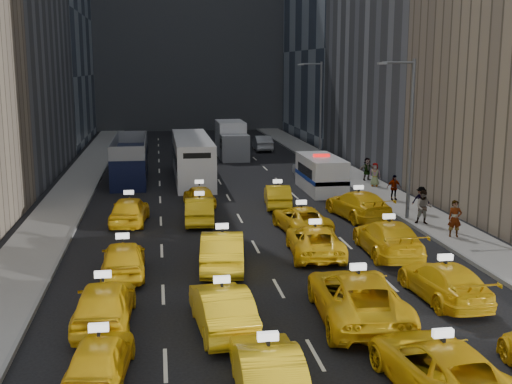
% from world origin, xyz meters
% --- Properties ---
extents(ground, '(160.00, 160.00, 0.00)m').
position_xyz_m(ground, '(0.00, 0.00, 0.00)').
color(ground, black).
rests_on(ground, ground).
extents(sidewalk_west, '(3.00, 90.00, 0.15)m').
position_xyz_m(sidewalk_west, '(-10.50, 25.00, 0.07)').
color(sidewalk_west, gray).
rests_on(sidewalk_west, ground).
extents(sidewalk_east, '(3.00, 90.00, 0.15)m').
position_xyz_m(sidewalk_east, '(10.50, 25.00, 0.07)').
color(sidewalk_east, gray).
rests_on(sidewalk_east, ground).
extents(curb_west, '(0.15, 90.00, 0.18)m').
position_xyz_m(curb_west, '(-9.05, 25.00, 0.09)').
color(curb_west, slate).
rests_on(curb_west, ground).
extents(curb_east, '(0.15, 90.00, 0.18)m').
position_xyz_m(curb_east, '(9.05, 25.00, 0.09)').
color(curb_east, slate).
rests_on(curb_east, ground).
extents(streetlight_near, '(2.15, 0.22, 9.00)m').
position_xyz_m(streetlight_near, '(9.18, 12.00, 4.92)').
color(streetlight_near, '#595B60').
rests_on(streetlight_near, ground).
extents(streetlight_far, '(2.15, 0.22, 9.00)m').
position_xyz_m(streetlight_far, '(9.18, 32.00, 4.92)').
color(streetlight_far, '#595B60').
rests_on(streetlight_far, ground).
extents(taxi_0, '(1.95, 4.03, 1.32)m').
position_xyz_m(taxi_0, '(-6.29, -4.62, 0.66)').
color(taxi_0, yellow).
rests_on(taxi_0, ground).
extents(taxi_1, '(1.71, 4.68, 1.53)m').
position_xyz_m(taxi_1, '(-1.87, -6.37, 0.77)').
color(taxi_1, yellow).
rests_on(taxi_1, ground).
extents(taxi_2, '(2.91, 5.49, 1.47)m').
position_xyz_m(taxi_2, '(2.74, -6.73, 0.74)').
color(taxi_2, yellow).
rests_on(taxi_2, ground).
extents(taxi_4, '(2.06, 4.72, 1.58)m').
position_xyz_m(taxi_4, '(-6.46, -0.74, 0.79)').
color(taxi_4, yellow).
rests_on(taxi_4, ground).
extents(taxi_5, '(2.01, 4.79, 1.54)m').
position_xyz_m(taxi_5, '(-2.60, -1.73, 0.77)').
color(taxi_5, yellow).
rests_on(taxi_5, ground).
extents(taxi_6, '(3.26, 6.23, 1.67)m').
position_xyz_m(taxi_6, '(2.08, -1.51, 0.84)').
color(taxi_6, yellow).
rests_on(taxi_6, ground).
extents(taxi_7, '(2.19, 5.01, 1.43)m').
position_xyz_m(taxi_7, '(5.86, -0.16, 0.72)').
color(taxi_7, yellow).
rests_on(taxi_7, ground).
extents(taxi_8, '(1.86, 4.44, 1.50)m').
position_xyz_m(taxi_8, '(-6.09, 4.48, 0.75)').
color(taxi_8, yellow).
rests_on(taxi_8, ground).
extents(taxi_9, '(2.31, 5.23, 1.67)m').
position_xyz_m(taxi_9, '(-1.93, 4.84, 0.84)').
color(taxi_9, yellow).
rests_on(taxi_9, ground).
extents(taxi_10, '(2.75, 5.18, 1.39)m').
position_xyz_m(taxi_10, '(2.49, 6.19, 0.69)').
color(taxi_10, yellow).
rests_on(taxi_10, ground).
extents(taxi_11, '(2.55, 5.66, 1.61)m').
position_xyz_m(taxi_11, '(5.86, 5.75, 0.80)').
color(taxi_11, yellow).
rests_on(taxi_11, ground).
extents(taxi_12, '(2.31, 4.80, 1.58)m').
position_xyz_m(taxi_12, '(-6.20, 13.53, 0.79)').
color(taxi_12, yellow).
rests_on(taxi_12, ground).
extents(taxi_13, '(1.82, 4.54, 1.47)m').
position_xyz_m(taxi_13, '(-2.35, 13.23, 0.73)').
color(taxi_13, yellow).
rests_on(taxi_13, ground).
extents(taxi_14, '(2.66, 5.03, 1.35)m').
position_xyz_m(taxi_14, '(2.84, 10.60, 0.67)').
color(taxi_14, yellow).
rests_on(taxi_14, ground).
extents(taxi_15, '(2.96, 5.73, 1.59)m').
position_xyz_m(taxi_15, '(6.73, 13.02, 0.79)').
color(taxi_15, yellow).
rests_on(taxi_15, ground).
extents(taxi_16, '(2.07, 4.09, 1.34)m').
position_xyz_m(taxi_16, '(-2.07, 17.64, 0.67)').
color(taxi_16, yellow).
rests_on(taxi_16, ground).
extents(taxi_17, '(1.93, 4.38, 1.40)m').
position_xyz_m(taxi_17, '(2.71, 16.68, 0.70)').
color(taxi_17, yellow).
rests_on(taxi_17, ground).
extents(nypd_van, '(3.21, 6.39, 2.62)m').
position_xyz_m(nypd_van, '(6.65, 21.24, 1.19)').
color(nypd_van, silver).
rests_on(nypd_van, ground).
extents(double_decker, '(3.55, 11.13, 3.18)m').
position_xyz_m(double_decker, '(-6.68, 28.06, 1.58)').
color(double_decker, black).
rests_on(double_decker, ground).
extents(city_bus, '(3.38, 12.91, 3.30)m').
position_xyz_m(city_bus, '(-1.97, 27.45, 1.64)').
color(city_bus, silver).
rests_on(city_bus, ground).
extents(box_truck, '(2.94, 7.56, 3.40)m').
position_xyz_m(box_truck, '(2.44, 39.24, 1.68)').
color(box_truck, white).
rests_on(box_truck, ground).
extents(misc_car_0, '(1.62, 4.12, 1.33)m').
position_xyz_m(misc_car_0, '(6.97, 26.74, 0.67)').
color(misc_car_0, '#A1A3A8').
rests_on(misc_car_0, ground).
extents(misc_car_1, '(2.22, 4.81, 1.33)m').
position_xyz_m(misc_car_1, '(-6.65, 41.35, 0.67)').
color(misc_car_1, black).
rests_on(misc_car_1, ground).
extents(misc_car_2, '(2.18, 5.15, 1.48)m').
position_xyz_m(misc_car_2, '(2.85, 45.05, 0.74)').
color(misc_car_2, gray).
rests_on(misc_car_2, ground).
extents(misc_car_3, '(2.12, 4.57, 1.51)m').
position_xyz_m(misc_car_3, '(-2.15, 42.06, 0.76)').
color(misc_car_3, black).
rests_on(misc_car_3, ground).
extents(misc_car_4, '(1.83, 4.86, 1.58)m').
position_xyz_m(misc_car_4, '(6.19, 43.77, 0.79)').
color(misc_car_4, '#95989C').
rests_on(misc_car_4, ground).
extents(pedestrian_0, '(0.76, 0.58, 1.87)m').
position_xyz_m(pedestrian_0, '(10.09, 7.79, 1.08)').
color(pedestrian_0, gray).
rests_on(pedestrian_0, sidewalk_east).
extents(pedestrian_1, '(1.03, 0.82, 1.86)m').
position_xyz_m(pedestrian_1, '(9.64, 10.57, 1.08)').
color(pedestrian_1, gray).
rests_on(pedestrian_1, sidewalk_east).
extents(pedestrian_2, '(1.09, 0.68, 1.57)m').
position_xyz_m(pedestrian_2, '(10.56, 13.10, 0.93)').
color(pedestrian_2, gray).
rests_on(pedestrian_2, sidewalk_east).
extents(pedestrian_3, '(0.98, 0.48, 1.63)m').
position_xyz_m(pedestrian_3, '(10.34, 16.92, 0.97)').
color(pedestrian_3, gray).
rests_on(pedestrian_3, sidewalk_east).
extents(pedestrian_4, '(0.93, 0.74, 1.67)m').
position_xyz_m(pedestrian_4, '(10.76, 21.80, 0.99)').
color(pedestrian_4, gray).
rests_on(pedestrian_4, sidewalk_east).
extents(pedestrian_5, '(1.64, 0.89, 1.70)m').
position_xyz_m(pedestrian_5, '(11.00, 24.28, 1.00)').
color(pedestrian_5, gray).
rests_on(pedestrian_5, sidewalk_east).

